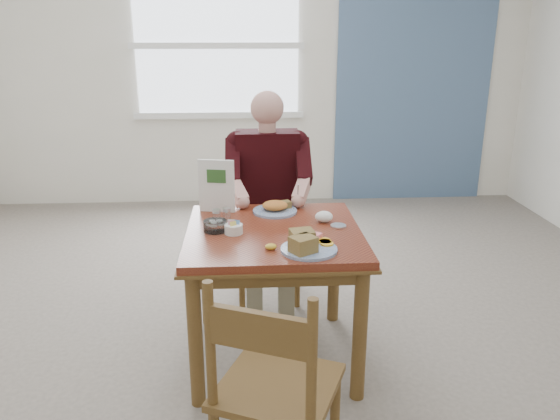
{
  "coord_description": "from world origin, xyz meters",
  "views": [
    {
      "loc": [
        -0.14,
        -2.65,
        1.73
      ],
      "look_at": [
        0.03,
        0.0,
        0.86
      ],
      "focal_mm": 35.0,
      "sensor_mm": 36.0,
      "label": 1
    }
  ],
  "objects": [
    {
      "name": "caddy",
      "position": [
        -0.21,
        -0.04,
        0.78
      ],
      "size": [
        0.1,
        0.1,
        0.07
      ],
      "color": "white",
      "rests_on": "table"
    },
    {
      "name": "napkin",
      "position": [
        0.28,
        0.11,
        0.78
      ],
      "size": [
        0.1,
        0.08,
        0.06
      ],
      "primitive_type": "ellipsoid",
      "rotation": [
        0.0,
        0.0,
        0.02
      ],
      "color": "white",
      "rests_on": "table"
    },
    {
      "name": "window",
      "position": [
        -0.4,
        2.97,
        1.6
      ],
      "size": [
        1.72,
        0.04,
        1.42
      ],
      "color": "white",
      "rests_on": "wall_back"
    },
    {
      "name": "lemon_wedge",
      "position": [
        -0.03,
        -0.27,
        0.77
      ],
      "size": [
        0.07,
        0.05,
        0.03
      ],
      "primitive_type": "ellipsoid",
      "rotation": [
        0.0,
        0.0,
        -0.33
      ],
      "color": "yellow",
      "rests_on": "table"
    },
    {
      "name": "chair_far",
      "position": [
        0.0,
        0.8,
        0.48
      ],
      "size": [
        0.42,
        0.42,
        0.95
      ],
      "color": "brown",
      "rests_on": "ground"
    },
    {
      "name": "metal_dish",
      "position": [
        0.34,
        0.03,
        0.76
      ],
      "size": [
        0.11,
        0.11,
        0.01
      ],
      "primitive_type": "cylinder",
      "rotation": [
        0.0,
        0.0,
        0.33
      ],
      "color": "silver",
      "rests_on": "table"
    },
    {
      "name": "accent_panel",
      "position": [
        1.6,
        2.98,
        1.4
      ],
      "size": [
        1.6,
        0.02,
        2.8
      ],
      "primitive_type": "cube",
      "color": "#4B668B",
      "rests_on": "ground"
    },
    {
      "name": "creamer",
      "position": [
        -0.3,
        0.0,
        0.78
      ],
      "size": [
        0.15,
        0.15,
        0.06
      ],
      "color": "white",
      "rests_on": "table"
    },
    {
      "name": "wall_back",
      "position": [
        0.0,
        3.0,
        1.4
      ],
      "size": [
        5.5,
        0.0,
        5.5
      ],
      "primitive_type": "plane",
      "rotation": [
        1.57,
        0.0,
        0.0
      ],
      "color": "white",
      "rests_on": "ground"
    },
    {
      "name": "floor",
      "position": [
        0.0,
        0.0,
        0.0
      ],
      "size": [
        6.0,
        6.0,
        0.0
      ],
      "primitive_type": "plane",
      "color": "#645951",
      "rests_on": "ground"
    },
    {
      "name": "chair_near",
      "position": [
        -0.05,
        -0.97,
        0.48
      ],
      "size": [
        0.55,
        0.55,
        0.95
      ],
      "color": "brown",
      "rests_on": "ground"
    },
    {
      "name": "near_plate",
      "position": [
        0.14,
        -0.29,
        0.78
      ],
      "size": [
        0.35,
        0.35,
        0.09
      ],
      "color": "white",
      "rests_on": "table"
    },
    {
      "name": "menu",
      "position": [
        -0.31,
        0.33,
        0.9
      ],
      "size": [
        0.2,
        0.06,
        0.3
      ],
      "color": "white",
      "rests_on": "table"
    },
    {
      "name": "shakers",
      "position": [
        -0.27,
        0.08,
        0.8
      ],
      "size": [
        0.11,
        0.08,
        0.1
      ],
      "color": "white",
      "rests_on": "table"
    },
    {
      "name": "diner",
      "position": [
        0.0,
        0.71,
        0.81
      ],
      "size": [
        0.53,
        0.56,
        1.39
      ],
      "color": "gray",
      "rests_on": "chair_far"
    },
    {
      "name": "far_plate",
      "position": [
        0.03,
        0.3,
        0.78
      ],
      "size": [
        0.32,
        0.32,
        0.07
      ],
      "color": "white",
      "rests_on": "table"
    },
    {
      "name": "table",
      "position": [
        0.0,
        0.0,
        0.64
      ],
      "size": [
        0.92,
        0.92,
        0.75
      ],
      "color": "brown",
      "rests_on": "ground"
    }
  ]
}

